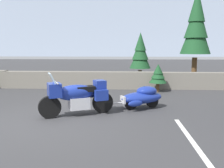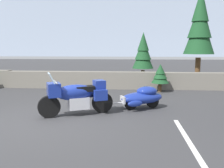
% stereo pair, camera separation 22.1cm
% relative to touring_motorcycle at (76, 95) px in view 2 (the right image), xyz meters
% --- Properties ---
extents(ground_plane, '(80.00, 80.00, 0.00)m').
position_rel_touring_motorcycle_xyz_m(ground_plane, '(-0.70, -0.62, -0.62)').
color(ground_plane, '#38383A').
extents(stone_guard_wall, '(24.00, 0.60, 0.90)m').
position_rel_touring_motorcycle_xyz_m(stone_guard_wall, '(-0.36, 5.12, -0.19)').
color(stone_guard_wall, slate).
rests_on(stone_guard_wall, ground).
extents(distant_ridgeline, '(240.00, 80.00, 16.00)m').
position_rel_touring_motorcycle_xyz_m(distant_ridgeline, '(-0.70, 95.11, 7.38)').
color(distant_ridgeline, '#99A8BF').
rests_on(distant_ridgeline, ground).
extents(touring_motorcycle, '(2.15, 1.32, 1.33)m').
position_rel_touring_motorcycle_xyz_m(touring_motorcycle, '(0.00, 0.00, 0.00)').
color(touring_motorcycle, black).
rests_on(touring_motorcycle, ground).
extents(car_shaped_trailer, '(2.15, 1.27, 0.76)m').
position_rel_touring_motorcycle_xyz_m(car_shaped_trailer, '(2.04, 0.96, -0.21)').
color(car_shaped_trailer, black).
rests_on(car_shaped_trailer, ground).
extents(pine_tree_tall, '(1.65, 1.65, 5.29)m').
position_rel_touring_motorcycle_xyz_m(pine_tree_tall, '(5.36, 6.75, 2.69)').
color(pine_tree_tall, brown).
rests_on(pine_tree_tall, ground).
extents(pine_tree_secondary, '(1.16, 1.16, 2.91)m').
position_rel_touring_motorcycle_xyz_m(pine_tree_secondary, '(2.29, 6.34, 1.20)').
color(pine_tree_secondary, brown).
rests_on(pine_tree_secondary, ground).
extents(pine_sapling_near, '(0.83, 0.83, 1.31)m').
position_rel_touring_motorcycle_xyz_m(pine_sapling_near, '(3.01, 4.31, 0.20)').
color(pine_sapling_near, brown).
rests_on(pine_sapling_near, ground).
extents(parking_stripe_marker, '(0.12, 3.60, 0.01)m').
position_rel_touring_motorcycle_xyz_m(parking_stripe_marker, '(2.94, -2.12, -0.62)').
color(parking_stripe_marker, silver).
rests_on(parking_stripe_marker, ground).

